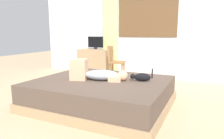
{
  "coord_description": "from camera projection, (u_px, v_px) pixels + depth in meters",
  "views": [
    {
      "loc": [
        1.59,
        -2.87,
        1.2
      ],
      "look_at": [
        0.13,
        0.26,
        0.58
      ],
      "focal_mm": 33.26,
      "sensor_mm": 36.0,
      "label": 1
    }
  ],
  "objects": [
    {
      "name": "curtain_left",
      "position": [
        110.0,
        27.0,
        5.81
      ],
      "size": [
        0.44,
        0.06,
        2.68
      ],
      "primitive_type": "cube",
      "color": "#ADCC75",
      "rests_on": "ground"
    },
    {
      "name": "desk",
      "position": [
        96.0,
        62.0,
        5.87
      ],
      "size": [
        0.9,
        0.56,
        0.74
      ],
      "color": "#997A56",
      "rests_on": "ground"
    },
    {
      "name": "tv_monitor",
      "position": [
        96.0,
        43.0,
        5.77
      ],
      "size": [
        0.48,
        0.1,
        0.35
      ],
      "color": "black",
      "rests_on": "desk"
    },
    {
      "name": "person_lying",
      "position": [
        96.0,
        73.0,
        3.39
      ],
      "size": [
        0.93,
        0.5,
        0.34
      ],
      "color": "#8C939E",
      "rests_on": "bed"
    },
    {
      "name": "chair_by_desk",
      "position": [
        114.0,
        60.0,
        5.25
      ],
      "size": [
        0.45,
        0.45,
        0.86
      ],
      "color": "brown",
      "rests_on": "ground"
    },
    {
      "name": "ground_plane",
      "position": [
        98.0,
        106.0,
        3.44
      ],
      "size": [
        16.0,
        16.0,
        0.0
      ],
      "primitive_type": "plane",
      "color": "tan"
    },
    {
      "name": "cup",
      "position": [
        109.0,
        47.0,
        5.84
      ],
      "size": [
        0.07,
        0.07,
        0.1
      ],
      "primitive_type": "cylinder",
      "color": "#B23D38",
      "rests_on": "desk"
    },
    {
      "name": "cat",
      "position": [
        141.0,
        77.0,
        3.3
      ],
      "size": [
        0.35,
        0.18,
        0.21
      ],
      "color": "black",
      "rests_on": "bed"
    },
    {
      "name": "bed",
      "position": [
        101.0,
        93.0,
        3.44
      ],
      "size": [
        2.16,
        1.8,
        0.43
      ],
      "color": "#997A56",
      "rests_on": "ground"
    },
    {
      "name": "back_wall_with_window",
      "position": [
        145.0,
        23.0,
        5.49
      ],
      "size": [
        6.4,
        0.14,
        2.9
      ],
      "color": "silver",
      "rests_on": "ground"
    }
  ]
}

